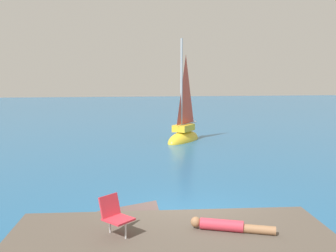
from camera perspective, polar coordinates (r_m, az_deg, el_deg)
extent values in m
plane|color=#236093|center=(10.64, 3.05, -13.69)|extent=(160.00, 160.00, 0.00)
cube|color=brown|center=(9.80, -5.65, -15.57)|extent=(1.70, 1.38, 1.19)
cube|color=brown|center=(9.31, -13.60, -16.97)|extent=(1.00, 0.82, 0.62)
ellipsoid|color=yellow|center=(23.66, 2.35, -2.24)|extent=(3.16, 3.62, 1.24)
cube|color=yellow|center=(23.55, 2.36, -0.27)|extent=(1.64, 1.78, 0.41)
cylinder|color=#B7B7BC|center=(23.07, 2.04, 6.09)|extent=(0.14, 0.14, 5.63)
cylinder|color=#B2B2B7|center=(24.24, 3.14, 0.39)|extent=(1.45, 1.86, 0.11)
pyramid|color=#DB4C38|center=(23.64, 2.68, 5.56)|extent=(1.14, 1.47, 4.28)
cylinder|color=#DB384C|center=(8.29, 8.08, -14.53)|extent=(0.92, 0.57, 0.24)
cylinder|color=#9E704C|center=(8.28, 13.43, -14.91)|extent=(0.71, 0.44, 0.18)
sphere|color=#9E704C|center=(8.34, 4.20, -14.19)|extent=(0.22, 0.22, 0.22)
cube|color=#E03342|center=(7.93, -7.47, -13.75)|extent=(0.70, 0.71, 0.04)
cube|color=#E03342|center=(8.04, -8.77, -11.78)|extent=(0.47, 0.42, 0.45)
cylinder|color=silver|center=(7.85, -6.39, -15.32)|extent=(0.04, 0.04, 0.35)
cylinder|color=silver|center=(8.18, -8.71, -14.44)|extent=(0.04, 0.04, 0.35)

